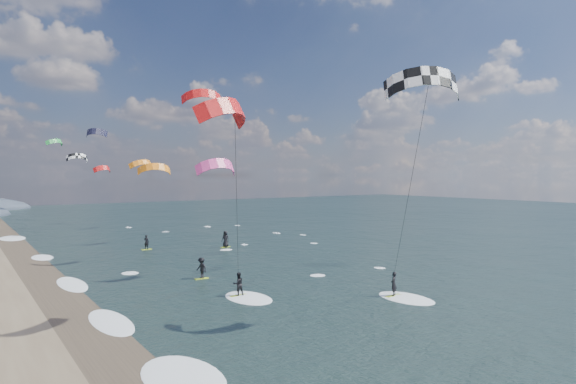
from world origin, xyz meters
TOP-DOWN VIEW (x-y plane):
  - ground at (0.00, 0.00)m, footprint 260.00×260.00m
  - wet_sand_strip at (-12.00, 10.00)m, footprint 3.00×240.00m
  - kitesurfer_near_a at (3.04, 5.16)m, footprint 7.70×9.07m
  - kitesurfer_near_b at (-4.52, 11.78)m, footprint 6.94×8.73m
  - far_kitesurfers at (1.78, 30.17)m, footprint 10.22×17.85m
  - bg_kite_field at (0.93, 53.30)m, footprint 12.01×72.82m
  - shoreline_surf at (-10.80, 14.75)m, footprint 2.40×79.40m

SIDE VIEW (x-z plane):
  - ground at x=0.00m, z-range 0.00..0.00m
  - shoreline_surf at x=-10.80m, z-range -0.06..0.06m
  - wet_sand_strip at x=-12.00m, z-range 0.00..0.01m
  - far_kitesurfers at x=1.78m, z-range -0.05..1.78m
  - kitesurfer_near_b at x=-4.52m, z-range 1.49..14.18m
  - kitesurfer_near_a at x=3.04m, z-range 3.24..17.35m
  - bg_kite_field at x=0.93m, z-range 7.71..15.39m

